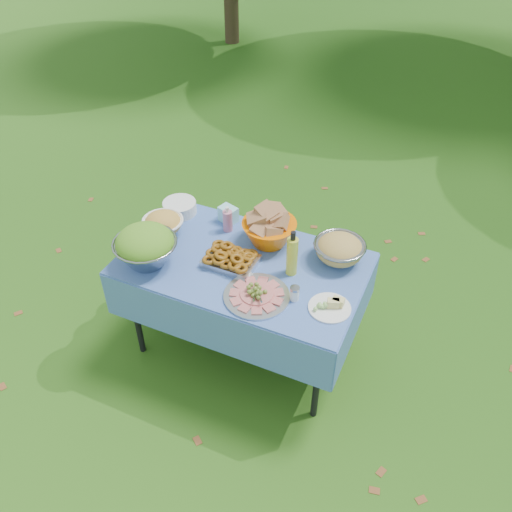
{
  "coord_description": "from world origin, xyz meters",
  "views": [
    {
      "loc": [
        1.09,
        -2.22,
        2.89
      ],
      "look_at": [
        0.09,
        0.0,
        0.84
      ],
      "focal_mm": 38.0,
      "sensor_mm": 36.0,
      "label": 1
    }
  ],
  "objects_px": {
    "picnic_table": "(244,307)",
    "pasta_bowl_steel": "(339,249)",
    "charcuterie_platter": "(257,291)",
    "plate_stack": "(180,207)",
    "bread_bowl": "(269,227)",
    "salad_bowl": "(145,246)",
    "oil_bottle": "(292,253)"
  },
  "relations": [
    {
      "from": "pasta_bowl_steel",
      "to": "charcuterie_platter",
      "type": "height_order",
      "value": "pasta_bowl_steel"
    },
    {
      "from": "picnic_table",
      "to": "charcuterie_platter",
      "type": "xyz_separation_m",
      "value": [
        0.2,
        -0.23,
        0.42
      ]
    },
    {
      "from": "plate_stack",
      "to": "charcuterie_platter",
      "type": "relative_size",
      "value": 0.6
    },
    {
      "from": "picnic_table",
      "to": "oil_bottle",
      "type": "bearing_deg",
      "value": 7.02
    },
    {
      "from": "picnic_table",
      "to": "salad_bowl",
      "type": "xyz_separation_m",
      "value": [
        -0.52,
        -0.23,
        0.5
      ]
    },
    {
      "from": "bread_bowl",
      "to": "charcuterie_platter",
      "type": "relative_size",
      "value": 0.91
    },
    {
      "from": "charcuterie_platter",
      "to": "plate_stack",
      "type": "bearing_deg",
      "value": 146.69
    },
    {
      "from": "oil_bottle",
      "to": "charcuterie_platter",
      "type": "bearing_deg",
      "value": -110.77
    },
    {
      "from": "salad_bowl",
      "to": "bread_bowl",
      "type": "xyz_separation_m",
      "value": [
        0.59,
        0.48,
        -0.01
      ]
    },
    {
      "from": "picnic_table",
      "to": "plate_stack",
      "type": "height_order",
      "value": "plate_stack"
    },
    {
      "from": "salad_bowl",
      "to": "charcuterie_platter",
      "type": "bearing_deg",
      "value": -0.14
    },
    {
      "from": "picnic_table",
      "to": "bread_bowl",
      "type": "height_order",
      "value": "bread_bowl"
    },
    {
      "from": "picnic_table",
      "to": "plate_stack",
      "type": "distance_m",
      "value": 0.8
    },
    {
      "from": "picnic_table",
      "to": "pasta_bowl_steel",
      "type": "xyz_separation_m",
      "value": [
        0.52,
        0.27,
        0.46
      ]
    },
    {
      "from": "salad_bowl",
      "to": "charcuterie_platter",
      "type": "height_order",
      "value": "salad_bowl"
    },
    {
      "from": "charcuterie_platter",
      "to": "oil_bottle",
      "type": "distance_m",
      "value": 0.31
    },
    {
      "from": "salad_bowl",
      "to": "bread_bowl",
      "type": "height_order",
      "value": "salad_bowl"
    },
    {
      "from": "salad_bowl",
      "to": "plate_stack",
      "type": "xyz_separation_m",
      "value": [
        -0.08,
        0.53,
        -0.08
      ]
    },
    {
      "from": "plate_stack",
      "to": "pasta_bowl_steel",
      "type": "relative_size",
      "value": 0.72
    },
    {
      "from": "pasta_bowl_steel",
      "to": "oil_bottle",
      "type": "distance_m",
      "value": 0.32
    },
    {
      "from": "plate_stack",
      "to": "bread_bowl",
      "type": "distance_m",
      "value": 0.68
    },
    {
      "from": "plate_stack",
      "to": "salad_bowl",
      "type": "bearing_deg",
      "value": -80.85
    },
    {
      "from": "bread_bowl",
      "to": "charcuterie_platter",
      "type": "height_order",
      "value": "bread_bowl"
    },
    {
      "from": "pasta_bowl_steel",
      "to": "bread_bowl",
      "type": "bearing_deg",
      "value": -177.96
    },
    {
      "from": "pasta_bowl_steel",
      "to": "oil_bottle",
      "type": "xyz_separation_m",
      "value": [
        -0.22,
        -0.23,
        0.07
      ]
    },
    {
      "from": "plate_stack",
      "to": "pasta_bowl_steel",
      "type": "bearing_deg",
      "value": -1.62
    },
    {
      "from": "picnic_table",
      "to": "pasta_bowl_steel",
      "type": "bearing_deg",
      "value": 27.21
    },
    {
      "from": "salad_bowl",
      "to": "oil_bottle",
      "type": "xyz_separation_m",
      "value": [
        0.82,
        0.27,
        0.03
      ]
    },
    {
      "from": "picnic_table",
      "to": "salad_bowl",
      "type": "bearing_deg",
      "value": -156.22
    },
    {
      "from": "plate_stack",
      "to": "oil_bottle",
      "type": "relative_size",
      "value": 0.74
    },
    {
      "from": "salad_bowl",
      "to": "plate_stack",
      "type": "distance_m",
      "value": 0.54
    },
    {
      "from": "pasta_bowl_steel",
      "to": "charcuterie_platter",
      "type": "bearing_deg",
      "value": -122.65
    }
  ]
}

